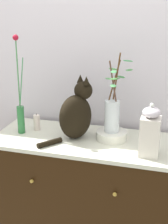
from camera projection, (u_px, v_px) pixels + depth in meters
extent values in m
cube|color=silver|center=(97.00, 69.00, 2.27)|extent=(4.40, 0.08, 2.60)
cube|color=black|center=(84.00, 202.00, 2.25)|extent=(1.13, 0.49, 0.89)
cube|color=beige|center=(84.00, 141.00, 2.10)|extent=(1.16, 0.50, 0.02)
sphere|color=#B79338|center=(32.00, 181.00, 1.99)|extent=(0.02, 0.02, 0.02)
sphere|color=#B79338|center=(115.00, 194.00, 1.86)|extent=(0.02, 0.02, 0.02)
ellipsoid|color=black|center=(75.00, 117.00, 2.07)|extent=(0.26, 0.27, 0.28)
sphere|color=black|center=(83.00, 90.00, 2.05)|extent=(0.12, 0.12, 0.12)
cone|color=black|center=(80.00, 79.00, 2.05)|extent=(0.04, 0.04, 0.05)
cone|color=black|center=(86.00, 81.00, 2.00)|extent=(0.04, 0.04, 0.05)
cylinder|color=black|center=(50.00, 143.00, 2.00)|extent=(0.13, 0.15, 0.03)
cylinder|color=#2B7339|center=(21.00, 120.00, 2.16)|extent=(0.05, 0.05, 0.18)
cylinder|color=#3F7E46|center=(18.00, 75.00, 2.07)|extent=(0.01, 0.01, 0.42)
sphere|color=maroon|center=(16.00, 37.00, 1.99)|extent=(0.04, 0.04, 0.04)
cylinder|color=#36824A|center=(21.00, 83.00, 2.08)|extent=(0.05, 0.01, 0.32)
cylinder|color=silver|center=(111.00, 135.00, 2.08)|extent=(0.19, 0.19, 0.05)
cylinder|color=silver|center=(112.00, 116.00, 2.04)|extent=(0.09, 0.09, 0.20)
cylinder|color=brown|center=(114.00, 88.00, 1.96)|extent=(0.06, 0.04, 0.33)
ellipsoid|color=#407E49|center=(113.00, 86.00, 1.91)|extent=(0.05, 0.08, 0.01)
ellipsoid|color=#437B3C|center=(115.00, 79.00, 1.90)|extent=(0.08, 0.07, 0.01)
ellipsoid|color=#377643|center=(114.00, 72.00, 1.88)|extent=(0.05, 0.08, 0.01)
cylinder|color=#4F341B|center=(113.00, 86.00, 2.00)|extent=(0.09, 0.03, 0.32)
ellipsoid|color=#427F44|center=(110.00, 79.00, 2.02)|extent=(0.08, 0.06, 0.01)
ellipsoid|color=#3D823C|center=(113.00, 69.00, 2.03)|extent=(0.08, 0.07, 0.01)
cylinder|color=#55361D|center=(116.00, 83.00, 1.98)|extent=(0.06, 0.09, 0.37)
ellipsoid|color=#3A7A41|center=(121.00, 77.00, 2.00)|extent=(0.07, 0.08, 0.01)
ellipsoid|color=#477F46|center=(129.00, 70.00, 1.96)|extent=(0.05, 0.08, 0.01)
ellipsoid|color=#388149|center=(128.00, 61.00, 1.98)|extent=(0.08, 0.06, 0.01)
cube|color=silver|center=(150.00, 137.00, 1.84)|extent=(0.11, 0.11, 0.23)
ellipsoid|color=silver|center=(152.00, 112.00, 1.80)|extent=(0.10, 0.10, 0.06)
sphere|color=silver|center=(152.00, 105.00, 1.78)|extent=(0.02, 0.02, 0.02)
cylinder|color=silver|center=(37.00, 123.00, 2.22)|extent=(0.04, 0.04, 0.10)
cylinder|color=black|center=(36.00, 114.00, 2.21)|extent=(0.00, 0.00, 0.01)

